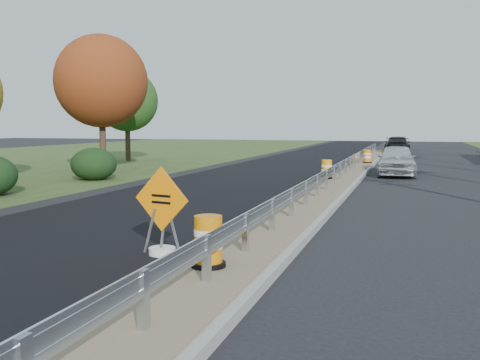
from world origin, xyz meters
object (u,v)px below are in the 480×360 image
(barrel_median_near, at_px, (208,242))
(barrel_median_mid, at_px, (327,170))
(car_dark_far, at_px, (397,145))
(caution_sign, at_px, (162,233))
(barrel_median_far, at_px, (367,157))
(car_silver, at_px, (397,160))

(barrel_median_near, height_order, barrel_median_mid, barrel_median_near)
(barrel_median_mid, distance_m, car_dark_far, 25.98)
(barrel_median_mid, xyz_separation_m, car_dark_far, (2.35, 25.87, 0.14))
(caution_sign, bearing_deg, barrel_median_far, 96.61)
(barrel_median_near, xyz_separation_m, car_silver, (2.50, 19.99, 0.14))
(caution_sign, bearing_deg, barrel_median_near, -29.93)
(caution_sign, xyz_separation_m, barrel_median_mid, (1.20, 13.67, 0.18))
(car_silver, bearing_deg, barrel_median_near, -99.24)
(caution_sign, xyz_separation_m, car_silver, (3.99, 18.67, 0.33))
(car_silver, bearing_deg, car_dark_far, 89.09)
(car_silver, bearing_deg, barrel_median_far, 106.69)
(barrel_median_mid, bearing_deg, barrel_median_near, -88.91)
(barrel_median_far, height_order, car_dark_far, car_dark_far)
(caution_sign, xyz_separation_m, barrel_median_near, (1.49, -1.32, 0.19))
(caution_sign, height_order, barrel_median_mid, caution_sign)
(caution_sign, relative_size, barrel_median_near, 2.06)
(car_silver, xyz_separation_m, car_dark_far, (-0.44, 20.87, -0.02))
(caution_sign, distance_m, car_silver, 19.10)
(barrel_median_far, relative_size, car_dark_far, 0.15)
(barrel_median_far, distance_m, car_dark_far, 15.50)
(caution_sign, bearing_deg, barrel_median_mid, 96.65)
(caution_sign, distance_m, barrel_median_far, 24.21)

